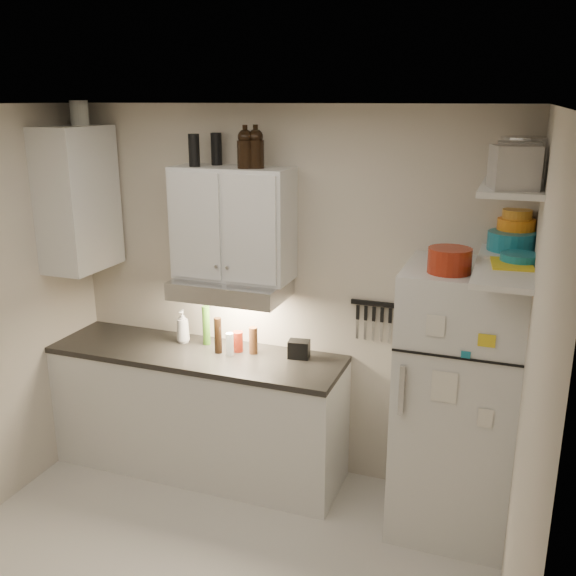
% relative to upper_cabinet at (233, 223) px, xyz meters
% --- Properties ---
extents(ceiling, '(3.20, 3.00, 0.02)m').
position_rel_upper_cabinet_xyz_m(ceiling, '(0.30, -1.33, 0.78)').
color(ceiling, white).
rests_on(ceiling, ground).
extents(back_wall, '(3.20, 0.02, 2.60)m').
position_rel_upper_cabinet_xyz_m(back_wall, '(0.30, 0.18, -0.53)').
color(back_wall, beige).
rests_on(back_wall, ground).
extents(right_wall, '(0.02, 3.00, 2.60)m').
position_rel_upper_cabinet_xyz_m(right_wall, '(1.91, -1.33, -0.53)').
color(right_wall, beige).
rests_on(right_wall, ground).
extents(base_cabinet, '(2.10, 0.60, 0.88)m').
position_rel_upper_cabinet_xyz_m(base_cabinet, '(-0.25, -0.14, -1.39)').
color(base_cabinet, silver).
rests_on(base_cabinet, floor).
extents(countertop, '(2.10, 0.62, 0.04)m').
position_rel_upper_cabinet_xyz_m(countertop, '(-0.25, -0.14, -0.93)').
color(countertop, black).
rests_on(countertop, base_cabinet).
extents(upper_cabinet, '(0.80, 0.33, 0.75)m').
position_rel_upper_cabinet_xyz_m(upper_cabinet, '(0.00, 0.00, 0.00)').
color(upper_cabinet, silver).
rests_on(upper_cabinet, back_wall).
extents(side_cabinet, '(0.33, 0.55, 1.00)m').
position_rel_upper_cabinet_xyz_m(side_cabinet, '(-1.14, -0.14, 0.12)').
color(side_cabinet, silver).
rests_on(side_cabinet, left_wall).
extents(range_hood, '(0.76, 0.46, 0.12)m').
position_rel_upper_cabinet_xyz_m(range_hood, '(0.00, -0.06, -0.44)').
color(range_hood, silver).
rests_on(range_hood, back_wall).
extents(fridge, '(0.70, 0.68, 1.70)m').
position_rel_upper_cabinet_xyz_m(fridge, '(1.55, -0.18, -0.98)').
color(fridge, silver).
rests_on(fridge, floor).
extents(shelf_hi, '(0.30, 0.95, 0.03)m').
position_rel_upper_cabinet_xyz_m(shelf_hi, '(1.75, -0.31, 0.38)').
color(shelf_hi, silver).
rests_on(shelf_hi, right_wall).
extents(shelf_lo, '(0.30, 0.95, 0.03)m').
position_rel_upper_cabinet_xyz_m(shelf_lo, '(1.75, -0.31, -0.07)').
color(shelf_lo, silver).
rests_on(shelf_lo, right_wall).
extents(knife_strip, '(0.42, 0.02, 0.03)m').
position_rel_upper_cabinet_xyz_m(knife_strip, '(1.00, 0.15, -0.51)').
color(knife_strip, black).
rests_on(knife_strip, back_wall).
extents(dutch_oven, '(0.29, 0.29, 0.14)m').
position_rel_upper_cabinet_xyz_m(dutch_oven, '(1.46, -0.32, -0.06)').
color(dutch_oven, maroon).
rests_on(dutch_oven, fridge).
extents(book_stack, '(0.24, 0.28, 0.09)m').
position_rel_upper_cabinet_xyz_m(book_stack, '(1.78, -0.34, -0.08)').
color(book_stack, yellow).
rests_on(book_stack, fridge).
extents(spice_jar, '(0.05, 0.05, 0.09)m').
position_rel_upper_cabinet_xyz_m(spice_jar, '(1.66, -0.22, -0.08)').
color(spice_jar, silver).
rests_on(spice_jar, fridge).
extents(stock_pot, '(0.32, 0.32, 0.21)m').
position_rel_upper_cabinet_xyz_m(stock_pot, '(1.81, -0.04, 0.50)').
color(stock_pot, silver).
rests_on(stock_pot, shelf_hi).
extents(tin_a, '(0.21, 0.19, 0.21)m').
position_rel_upper_cabinet_xyz_m(tin_a, '(1.77, -0.40, 0.49)').
color(tin_a, '#AAAAAD').
rests_on(tin_a, shelf_hi).
extents(tin_b, '(0.25, 0.25, 0.20)m').
position_rel_upper_cabinet_xyz_m(tin_b, '(1.75, -0.62, 0.49)').
color(tin_b, '#AAAAAD').
rests_on(tin_b, shelf_hi).
extents(bowl_teal, '(0.27, 0.27, 0.11)m').
position_rel_upper_cabinet_xyz_m(bowl_teal, '(1.77, 0.04, 0.00)').
color(bowl_teal, '#19758B').
rests_on(bowl_teal, shelf_lo).
extents(bowl_orange, '(0.22, 0.22, 0.07)m').
position_rel_upper_cabinet_xyz_m(bowl_orange, '(1.79, 0.11, 0.09)').
color(bowl_orange, orange).
rests_on(bowl_orange, bowl_teal).
extents(bowl_yellow, '(0.17, 0.17, 0.05)m').
position_rel_upper_cabinet_xyz_m(bowl_yellow, '(1.79, 0.11, 0.15)').
color(bowl_yellow, orange).
rests_on(bowl_yellow, bowl_orange).
extents(plates, '(0.25, 0.25, 0.05)m').
position_rel_upper_cabinet_xyz_m(plates, '(1.82, -0.27, -0.02)').
color(plates, '#19758B').
rests_on(plates, shelf_lo).
extents(growler_a, '(0.11, 0.11, 0.25)m').
position_rel_upper_cabinet_xyz_m(growler_a, '(0.12, -0.06, 0.50)').
color(growler_a, black).
rests_on(growler_a, upper_cabinet).
extents(growler_b, '(0.11, 0.11, 0.25)m').
position_rel_upper_cabinet_xyz_m(growler_b, '(0.18, -0.03, 0.50)').
color(growler_b, black).
rests_on(growler_b, upper_cabinet).
extents(thermos_a, '(0.08, 0.08, 0.21)m').
position_rel_upper_cabinet_xyz_m(thermos_a, '(-0.15, 0.08, 0.48)').
color(thermos_a, black).
rests_on(thermos_a, upper_cabinet).
extents(thermos_b, '(0.08, 0.08, 0.21)m').
position_rel_upper_cabinet_xyz_m(thermos_b, '(-0.23, -0.07, 0.48)').
color(thermos_b, black).
rests_on(thermos_b, upper_cabinet).
extents(side_jar, '(0.15, 0.15, 0.17)m').
position_rel_upper_cabinet_xyz_m(side_jar, '(-1.12, -0.05, 0.71)').
color(side_jar, silver).
rests_on(side_jar, side_cabinet).
extents(soap_bottle, '(0.12, 0.12, 0.27)m').
position_rel_upper_cabinet_xyz_m(soap_bottle, '(-0.42, -0.00, -0.77)').
color(soap_bottle, silver).
rests_on(soap_bottle, countertop).
extents(pepper_mill, '(0.07, 0.07, 0.19)m').
position_rel_upper_cabinet_xyz_m(pepper_mill, '(0.14, -0.03, -0.81)').
color(pepper_mill, brown).
rests_on(pepper_mill, countertop).
extents(oil_bottle, '(0.06, 0.06, 0.29)m').
position_rel_upper_cabinet_xyz_m(oil_bottle, '(-0.24, 0.02, -0.76)').
color(oil_bottle, '#356519').
rests_on(oil_bottle, countertop).
extents(vinegar_bottle, '(0.06, 0.06, 0.26)m').
position_rel_upper_cabinet_xyz_m(vinegar_bottle, '(-0.09, -0.10, -0.78)').
color(vinegar_bottle, black).
rests_on(vinegar_bottle, countertop).
extents(clear_bottle, '(0.06, 0.06, 0.16)m').
position_rel_upper_cabinet_xyz_m(clear_bottle, '(0.00, -0.11, -0.82)').
color(clear_bottle, silver).
rests_on(clear_bottle, countertop).
extents(red_jar, '(0.07, 0.07, 0.14)m').
position_rel_upper_cabinet_xyz_m(red_jar, '(0.03, -0.03, -0.83)').
color(red_jar, maroon).
rests_on(red_jar, countertop).
extents(caddy, '(0.16, 0.12, 0.12)m').
position_rel_upper_cabinet_xyz_m(caddy, '(0.47, 0.01, -0.84)').
color(caddy, black).
rests_on(caddy, countertop).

